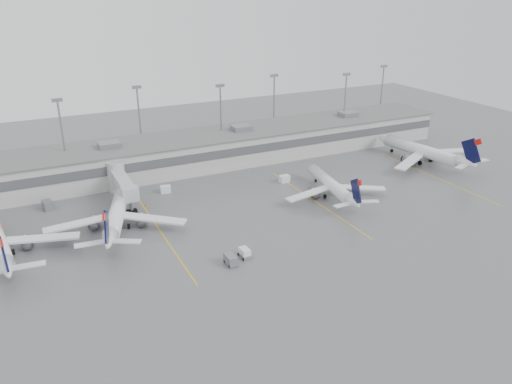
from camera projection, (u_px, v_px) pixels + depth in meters
name	position (u px, v px, depth m)	size (l,w,h in m)	color
ground	(304.00, 272.00, 83.52)	(260.00, 260.00, 0.00)	#535356
terminal	(189.00, 152.00, 129.96)	(152.00, 17.00, 9.45)	#A6A6A1
light_masts	(180.00, 117.00, 131.72)	(142.40, 8.00, 20.60)	gray
jet_bridge_right	(120.00, 181.00, 111.58)	(4.00, 17.20, 7.00)	#A1A3A6
stand_markings	(244.00, 216.00, 103.41)	(105.25, 40.00, 0.01)	#E6AF0D
jet_mid_left	(117.00, 214.00, 97.29)	(25.91, 29.51, 9.86)	white
jet_mid_right	(332.00, 185.00, 112.08)	(23.80, 26.89, 8.75)	white
jet_far_right	(425.00, 151.00, 133.24)	(28.71, 32.39, 10.51)	white
baggage_tug	(245.00, 254.00, 87.76)	(1.82, 2.70, 1.70)	white
baggage_cart	(231.00, 260.00, 85.36)	(1.70, 2.82, 1.77)	slate
gse_uld_b	(166.00, 189.00, 115.05)	(2.30, 1.53, 1.63)	white
gse_uld_c	(284.00, 179.00, 121.08)	(2.40, 1.60, 1.70)	white
gse_loader	(48.00, 205.00, 106.51)	(1.86, 2.97, 1.86)	slate
cone_a	(3.00, 227.00, 97.97)	(0.45, 0.45, 0.72)	orange
cone_b	(147.00, 205.00, 108.03)	(0.46, 0.46, 0.74)	orange
cone_c	(256.00, 185.00, 118.94)	(0.40, 0.40, 0.64)	orange
cone_d	(396.00, 170.00, 128.00)	(0.42, 0.42, 0.67)	orange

